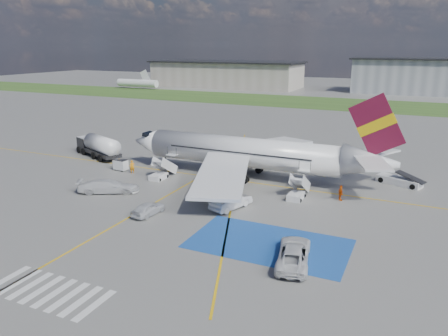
{
  "coord_description": "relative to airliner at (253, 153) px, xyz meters",
  "views": [
    {
      "loc": [
        21.22,
        -37.88,
        17.06
      ],
      "look_at": [
        1.23,
        5.54,
        3.5
      ],
      "focal_mm": 35.0,
      "sensor_mm": 36.0,
      "label": 1
    }
  ],
  "objects": [
    {
      "name": "ground",
      "position": [
        -1.51,
        -14.0,
        -3.39
      ],
      "size": [
        400.0,
        400.0,
        0.0
      ],
      "primitive_type": "plane",
      "color": "#60605E",
      "rests_on": "ground"
    },
    {
      "name": "gpu_cart",
      "position": [
        -18.14,
        -4.38,
        -2.68
      ],
      "size": [
        1.98,
        1.37,
        1.57
      ],
      "rotation": [
        0.0,
        0.0,
        -0.08
      ],
      "color": "silver",
      "rests_on": "ground"
    },
    {
      "name": "airliner",
      "position": [
        0.0,
        0.0,
        0.0
      ],
      "size": [
        36.81,
        32.95,
        11.92
      ],
      "color": "silver",
      "rests_on": "ground"
    },
    {
      "name": "taxiway_line_main",
      "position": [
        -1.51,
        -2.0,
        -3.39
      ],
      "size": [
        120.0,
        0.2,
        0.01
      ],
      "primitive_type": "cube",
      "color": "gold",
      "rests_on": "ground"
    },
    {
      "name": "staging_box",
      "position": [
        8.49,
        -18.0,
        -3.39
      ],
      "size": [
        14.0,
        8.0,
        0.01
      ],
      "primitive_type": "cube",
      "color": "#194799",
      "rests_on": "ground"
    },
    {
      "name": "taxiway_line_diag",
      "position": [
        -1.51,
        -2.0,
        -3.39
      ],
      "size": [
        20.71,
        56.45,
        0.01
      ],
      "primitive_type": "cube",
      "rotation": [
        0.0,
        0.0,
        0.35
      ],
      "color": "gold",
      "rests_on": "ground"
    },
    {
      "name": "airstairs_aft",
      "position": [
        7.49,
        -5.3,
        -2.77
      ],
      "size": [
        1.9,
        5.2,
        3.6
      ],
      "color": "silver",
      "rests_on": "ground"
    },
    {
      "name": "van_white_a",
      "position": [
        11.41,
        -20.31,
        -2.38
      ],
      "size": [
        3.51,
        5.76,
        2.02
      ],
      "primitive_type": "imported",
      "rotation": [
        0.0,
        0.0,
        3.35
      ],
      "color": "silver",
      "rests_on": "ground"
    },
    {
      "name": "crew_fwd",
      "position": [
        -15.73,
        -4.96,
        -2.47
      ],
      "size": [
        0.79,
        0.78,
        1.84
      ],
      "primitive_type": "imported",
      "rotation": [
        0.0,
        0.0,
        0.75
      ],
      "color": "orange",
      "rests_on": "ground"
    },
    {
      "name": "terminal_west",
      "position": [
        -56.51,
        116.0,
        1.61
      ],
      "size": [
        60.0,
        22.0,
        10.0
      ],
      "primitive_type": "cube",
      "color": "#9F9689",
      "rests_on": "ground"
    },
    {
      "name": "airstairs_fwd",
      "position": [
        -11.01,
        -5.3,
        -2.77
      ],
      "size": [
        1.9,
        5.2,
        3.6
      ],
      "color": "silver",
      "rests_on": "ground"
    },
    {
      "name": "crew_nose",
      "position": [
        -18.43,
        -4.32,
        -2.59
      ],
      "size": [
        0.98,
        0.98,
        1.6
      ],
      "primitive_type": "imported",
      "rotation": [
        0.0,
        0.0,
        -0.8
      ],
      "color": "orange",
      "rests_on": "ground"
    },
    {
      "name": "taxiway_line_cross",
      "position": [
        -6.51,
        -24.0,
        -3.39
      ],
      "size": [
        0.2,
        60.0,
        0.01
      ],
      "primitive_type": "cube",
      "color": "gold",
      "rests_on": "ground"
    },
    {
      "name": "grass_strip",
      "position": [
        -1.51,
        81.0,
        -3.39
      ],
      "size": [
        400.0,
        30.0,
        0.01
      ],
      "primitive_type": "cube",
      "color": "#2D4C1E",
      "rests_on": "ground"
    },
    {
      "name": "belt_loader",
      "position": [
        17.92,
        5.11,
        -2.96
      ],
      "size": [
        6.02,
        3.69,
        1.74
      ],
      "rotation": [
        0.0,
        0.0,
        -0.35
      ],
      "color": "silver",
      "rests_on": "ground"
    },
    {
      "name": "fuel_tanker",
      "position": [
        -25.98,
        0.34,
        -1.93
      ],
      "size": [
        10.41,
        6.56,
        3.48
      ],
      "rotation": [
        0.0,
        0.0,
        -0.41
      ],
      "color": "black",
      "rests_on": "ground"
    },
    {
      "name": "car_silver_b",
      "position": [
        1.94,
        -11.48,
        -2.53
      ],
      "size": [
        3.35,
        5.52,
        1.72
      ],
      "primitive_type": "imported",
      "rotation": [
        0.0,
        0.0,
        2.82
      ],
      "color": "#B8BAC0",
      "rests_on": "ground"
    },
    {
      "name": "terminal_centre",
      "position": [
        18.49,
        121.0,
        2.61
      ],
      "size": [
        48.0,
        18.0,
        12.0
      ],
      "primitive_type": "cube",
      "color": "gray",
      "rests_on": "ground"
    },
    {
      "name": "crew_aft",
      "position": [
        12.2,
        -4.05,
        -2.49
      ],
      "size": [
        0.93,
        1.13,
        1.8
      ],
      "primitive_type": "imported",
      "rotation": [
        0.0,
        0.0,
        2.12
      ],
      "color": "#E75A0C",
      "rests_on": "ground"
    },
    {
      "name": "car_silver_a",
      "position": [
        -5.1,
        -16.76,
        -2.7
      ],
      "size": [
        2.09,
        4.23,
        1.39
      ],
      "primitive_type": "imported",
      "rotation": [
        0.0,
        0.0,
        3.03
      ],
      "color": "silver",
      "rests_on": "ground"
    },
    {
      "name": "crosswalk",
      "position": [
        -3.31,
        -32.0,
        -3.39
      ],
      "size": [
        9.0,
        4.0,
        0.01
      ],
      "color": "silver",
      "rests_on": "ground"
    },
    {
      "name": "van_white_b",
      "position": [
        -13.46,
        -12.78,
        -2.34
      ],
      "size": [
        5.8,
        4.38,
        2.11
      ],
      "primitive_type": "imported",
      "rotation": [
        0.0,
        0.0,
        2.04
      ],
      "color": "silver",
      "rests_on": "ground"
    }
  ]
}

